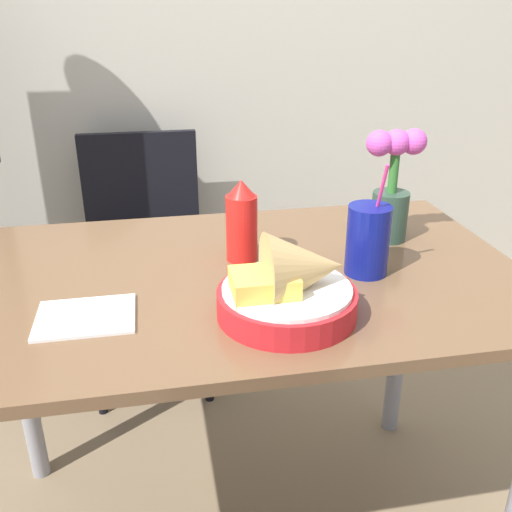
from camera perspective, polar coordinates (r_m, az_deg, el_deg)
The scene contains 7 objects.
dining_table at distance 1.24m, azimuth -1.89°, elevation -6.15°, with size 1.20×0.73×0.75m.
chair_far_window at distance 2.03m, azimuth -11.07°, elevation 1.75°, with size 0.40×0.40×0.86m.
food_basket at distance 1.01m, azimuth 3.66°, elevation -3.10°, with size 0.25×0.25×0.16m.
ketchup_bottle at distance 1.22m, azimuth -1.45°, elevation 3.45°, with size 0.07×0.07×0.18m.
drink_cup at distance 1.18m, azimuth 11.10°, elevation 1.37°, with size 0.09×0.09×0.24m.
flower_vase at distance 1.35m, azimuth 13.47°, elevation 6.83°, with size 0.14×0.08×0.26m.
napkin at distance 1.06m, azimuth -16.67°, elevation -5.86°, with size 0.17×0.14×0.01m.
Camera 1 is at (-0.16, -1.06, 1.26)m, focal length 40.00 mm.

